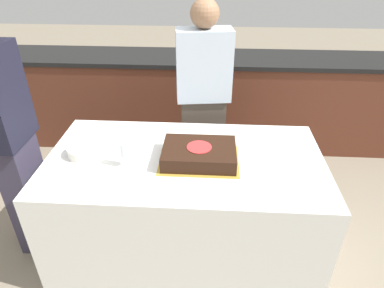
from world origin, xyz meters
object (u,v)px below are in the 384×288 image
plate_stack (84,151)px  person_seated_left (10,136)px  person_cutting_cake (203,104)px  cake (199,154)px  wine_glass (125,151)px

plate_stack → person_seated_left: (-0.45, 0.00, 0.09)m
person_cutting_cake → person_seated_left: (-1.15, -0.67, 0.07)m
cake → wine_glass: 0.43m
wine_glass → person_seated_left: 0.73m
cake → person_cutting_cake: size_ratio=0.30×
cake → plate_stack: 0.70m
cake → person_seated_left: 1.15m
person_cutting_cake → person_seated_left: 1.33m
cake → wine_glass: (-0.42, -0.08, 0.06)m
plate_stack → person_cutting_cake: 0.97m
cake → person_seated_left: bearing=179.0°
cake → wine_glass: bearing=-168.9°
wine_glass → person_cutting_cake: size_ratio=0.10×
cake → person_seated_left: person_seated_left is taller
plate_stack → person_seated_left: size_ratio=0.12×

